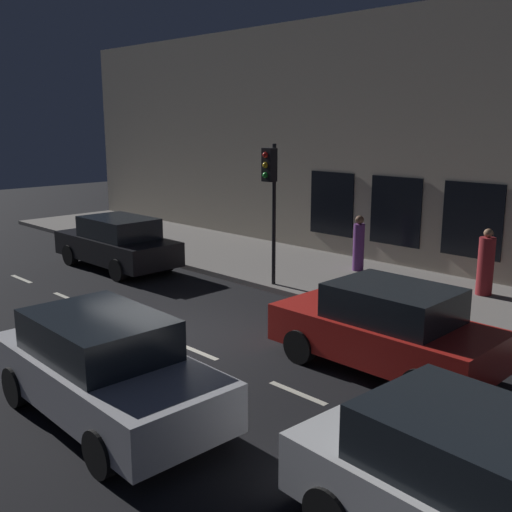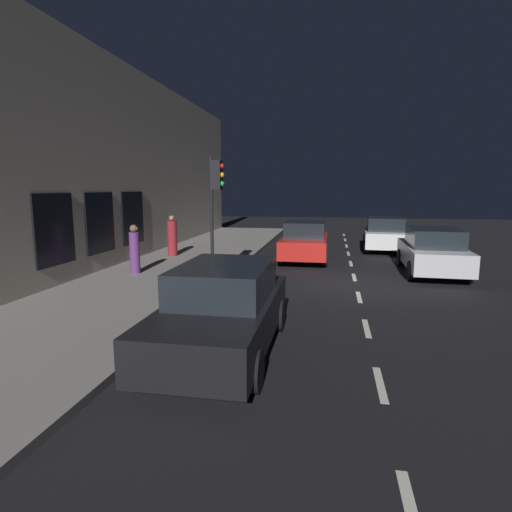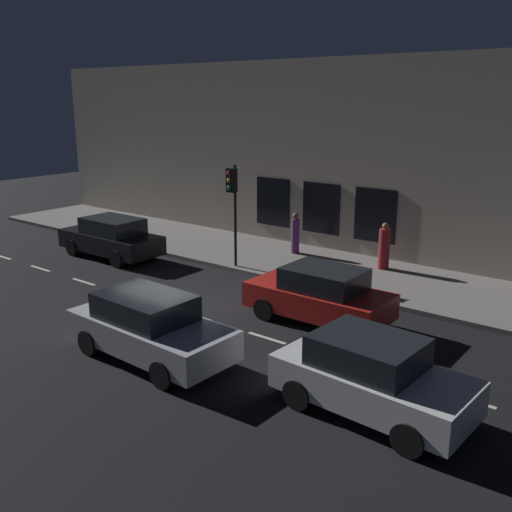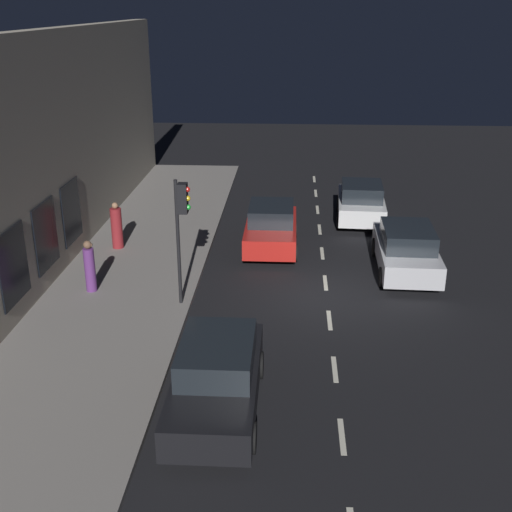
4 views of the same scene
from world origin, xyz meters
name	(u,v)px [view 3 (image 3 of 4)]	position (x,y,z in m)	size (l,w,h in m)	color
ground_plane	(170,308)	(0.00, 0.00, 0.00)	(60.00, 60.00, 0.00)	black
sidewalk	(289,261)	(6.25, 0.00, 0.07)	(4.50, 32.00, 0.15)	gray
building_facade	(327,157)	(8.80, 0.00, 3.77)	(0.65, 32.00, 7.55)	#B2A893
lane_centre_line	(194,316)	(0.00, -1.00, 0.00)	(0.12, 27.20, 0.01)	beige
traffic_light	(233,192)	(4.15, 1.00, 2.88)	(0.45, 0.32, 3.67)	black
parked_car_0	(111,238)	(2.65, 5.96, 0.79)	(1.88, 4.40, 1.58)	black
parked_car_1	(150,327)	(-2.65, -2.08, 0.79)	(2.00, 4.35, 1.58)	#B7B7BC
parked_car_2	(320,295)	(1.84, -4.06, 0.79)	(1.89, 4.04, 1.58)	red
parked_car_3	(372,376)	(-1.68, -7.42, 0.79)	(2.07, 3.98, 1.58)	silver
pedestrian_0	(295,234)	(7.12, 0.32, 0.91)	(0.32, 0.32, 1.60)	#5B2D70
pedestrian_1	(384,248)	(7.27, -3.39, 0.91)	(0.52, 0.52, 1.67)	maroon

